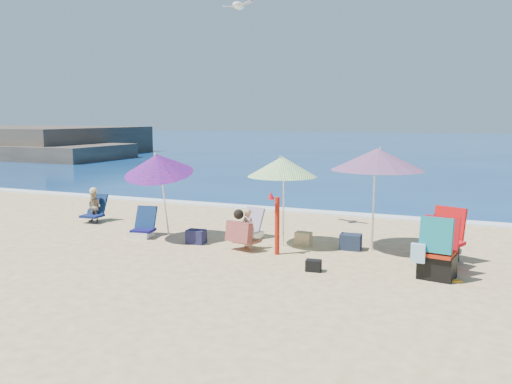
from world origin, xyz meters
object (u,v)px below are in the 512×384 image
at_px(furled_umbrella, 276,220).
at_px(camp_chair_left, 441,245).
at_px(chair_rainbow, 250,230).
at_px(camp_chair_right, 437,256).
at_px(chair_navy, 142,229).
at_px(umbrella_blue, 158,164).
at_px(umbrella_turquoise, 377,159).
at_px(person_left, 94,206).
at_px(seagull, 238,6).
at_px(person_center, 244,230).
at_px(umbrella_striped, 282,167).

height_order(furled_umbrella, camp_chair_left, furled_umbrella).
distance_m(chair_rainbow, camp_chair_right, 4.12).
height_order(chair_navy, camp_chair_right, camp_chair_right).
bearing_deg(camp_chair_right, chair_navy, 173.70).
relative_size(umbrella_blue, chair_navy, 3.04).
xyz_separation_m(umbrella_turquoise, person_left, (-6.89, 0.22, -1.39)).
bearing_deg(person_left, seagull, 8.68).
distance_m(chair_navy, person_center, 2.49).
distance_m(umbrella_striped, person_left, 5.27).
bearing_deg(chair_rainbow, camp_chair_right, -20.35).
bearing_deg(chair_rainbow, person_left, 177.79).
distance_m(umbrella_blue, person_center, 2.30).
bearing_deg(umbrella_turquoise, camp_chair_right, -48.72).
bearing_deg(umbrella_blue, camp_chair_right, -5.62).
distance_m(camp_chair_left, camp_chair_right, 1.07).
bearing_deg(chair_navy, camp_chair_right, -6.30).
distance_m(camp_chair_left, person_left, 8.12).
relative_size(chair_navy, seagull, 0.77).
distance_m(umbrella_turquoise, seagull, 4.60).
bearing_deg(chair_rainbow, furled_umbrella, -46.67).
bearing_deg(umbrella_blue, person_left, 157.70).
bearing_deg(camp_chair_right, umbrella_turquoise, 131.28).
bearing_deg(furled_umbrella, chair_rainbow, 133.33).
height_order(umbrella_striped, chair_navy, umbrella_striped).
distance_m(umbrella_turquoise, umbrella_blue, 4.40).
height_order(person_center, person_left, person_left).
height_order(umbrella_turquoise, chair_rainbow, umbrella_turquoise).
relative_size(chair_navy, person_center, 0.80).
bearing_deg(chair_navy, seagull, 42.58).
bearing_deg(furled_umbrella, umbrella_striped, 100.08).
xyz_separation_m(furled_umbrella, seagull, (-1.55, 1.76, 4.30)).
height_order(umbrella_blue, person_center, umbrella_blue).
distance_m(chair_rainbow, seagull, 4.88).
relative_size(person_center, seagull, 0.96).
bearing_deg(person_left, person_center, -13.66).
height_order(umbrella_striped, person_center, umbrella_striped).
relative_size(umbrella_striped, camp_chair_right, 1.78).
bearing_deg(person_center, chair_rainbow, 107.11).
xyz_separation_m(camp_chair_left, camp_chair_right, (-0.01, -1.06, 0.07)).
bearing_deg(furled_umbrella, person_center, 171.29).
distance_m(person_left, seagull, 5.89).
height_order(umbrella_striped, umbrella_blue, umbrella_blue).
xyz_separation_m(furled_umbrella, person_center, (-0.69, 0.11, -0.27)).
height_order(umbrella_blue, furled_umbrella, umbrella_blue).
xyz_separation_m(umbrella_blue, person_left, (-2.56, 1.05, -1.22)).
bearing_deg(chair_rainbow, umbrella_blue, -151.97).
height_order(umbrella_blue, person_left, umbrella_blue).
relative_size(chair_rainbow, camp_chair_left, 0.70).
bearing_deg(camp_chair_left, chair_rainbow, 174.54).
height_order(camp_chair_left, person_center, camp_chair_left).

